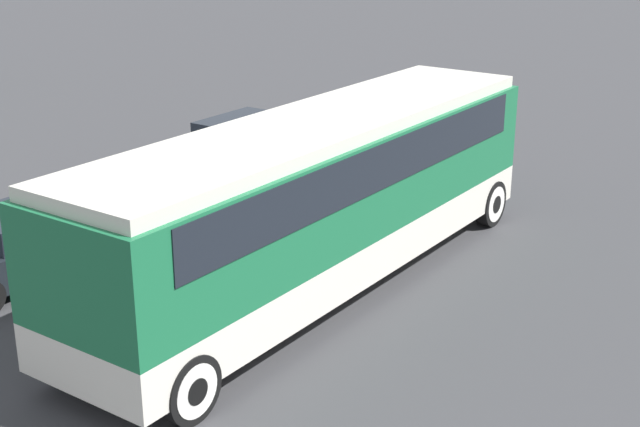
{
  "coord_description": "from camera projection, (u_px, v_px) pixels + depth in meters",
  "views": [
    {
      "loc": [
        -12.33,
        -8.71,
        6.79
      ],
      "look_at": [
        0.0,
        0.0,
        1.44
      ],
      "focal_mm": 50.0,
      "sensor_mm": 36.0,
      "label": 1
    }
  ],
  "objects": [
    {
      "name": "parked_car_near",
      "position": [
        34.0,
        240.0,
        16.9
      ],
      "size": [
        4.21,
        1.87,
        1.34
      ],
      "color": "black",
      "rests_on": "ground_plane"
    },
    {
      "name": "parked_car_mid",
      "position": [
        248.0,
        144.0,
        23.3
      ],
      "size": [
        4.36,
        1.91,
        1.43
      ],
      "color": "#BCBCC1",
      "rests_on": "ground_plane"
    },
    {
      "name": "tour_bus",
      "position": [
        323.0,
        187.0,
        15.93
      ],
      "size": [
        11.34,
        2.61,
        3.19
      ],
      "color": "silver",
      "rests_on": "ground_plane"
    },
    {
      "name": "ground_plane",
      "position": [
        320.0,
        286.0,
        16.5
      ],
      "size": [
        120.0,
        120.0,
        0.0
      ],
      "primitive_type": "plane",
      "color": "#38383A"
    }
  ]
}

